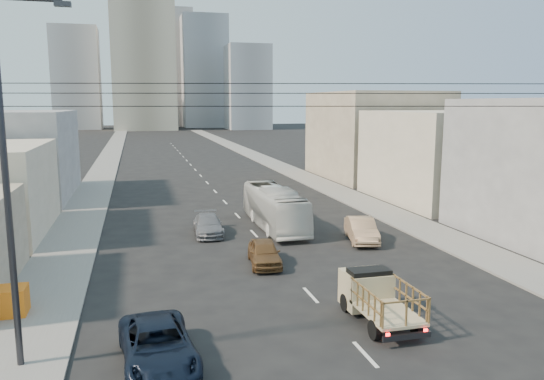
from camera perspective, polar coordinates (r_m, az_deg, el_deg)
name	(u,v)px	position (r m, az deg, el deg)	size (l,w,h in m)	color
sidewalk_left	(108,161)	(84.57, -17.25, 3.02)	(3.50, 180.00, 0.12)	slate
sidewalk_right	(258,157)	(86.63, -1.52, 3.58)	(3.50, 180.00, 0.12)	slate
lane_dashes	(198,173)	(67.99, -7.98, 1.87)	(0.15, 104.00, 0.01)	silver
flatbed_pickup	(378,295)	(22.11, 11.29, -10.98)	(1.95, 4.41, 1.90)	tan
navy_pickup	(158,346)	(18.81, -12.19, -16.04)	(2.33, 5.05, 1.40)	black
city_bus	(274,207)	(37.47, 0.25, -1.88)	(2.40, 10.26, 2.86)	silver
sedan_brown	(264,253)	(28.96, -0.84, -6.76)	(1.61, 3.99, 1.36)	brown
sedan_tan	(361,230)	(34.25, 9.60, -4.25)	(1.58, 4.52, 1.49)	tan
sedan_grey	(208,225)	(35.78, -6.89, -3.75)	(1.83, 4.51, 1.31)	slate
streetlamp_left	(9,176)	(18.57, -26.43, 1.36)	(2.36, 0.25, 12.00)	#2D2D33
overhead_wires	(380,94)	(17.24, 11.54, 10.04)	(23.01, 5.02, 0.72)	black
crate_stack	(3,301)	(24.69, -26.92, -10.65)	(1.80, 1.20, 1.14)	orange
bldg_right_mid	(446,156)	(50.16, 18.25, 3.47)	(11.00, 14.00, 8.00)	#BEB499
bldg_right_far	(375,135)	(64.31, 10.97, 5.84)	(12.00, 16.00, 10.00)	gray
bldg_left_far	(1,155)	(54.56, -27.12, 3.35)	(12.00, 16.00, 8.00)	gray
high_rise_tower	(142,38)	(185.28, -13.76, 15.64)	(20.00, 20.00, 60.00)	#9F927B
midrise_ne	(204,72)	(200.96, -7.28, 12.45)	(16.00, 16.00, 40.00)	#94969C
midrise_nw	(77,79)	(195.08, -20.25, 11.18)	(15.00, 15.00, 34.00)	#94969C
midrise_back	(169,69)	(214.86, -11.07, 12.68)	(18.00, 18.00, 44.00)	gray
midrise_east	(248,88)	(182.98, -2.64, 10.95)	(14.00, 14.00, 28.00)	#94969C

